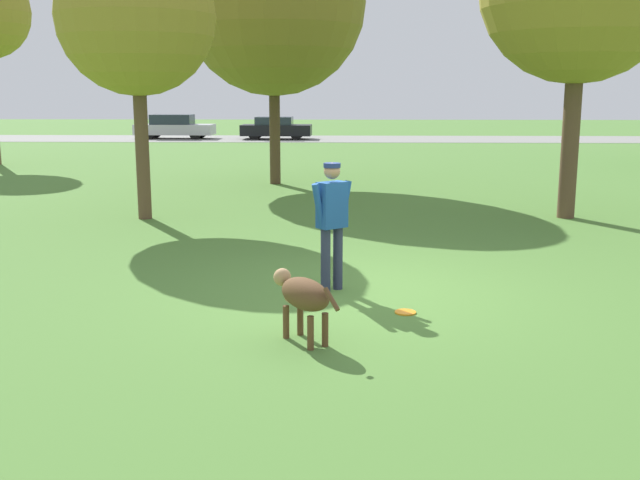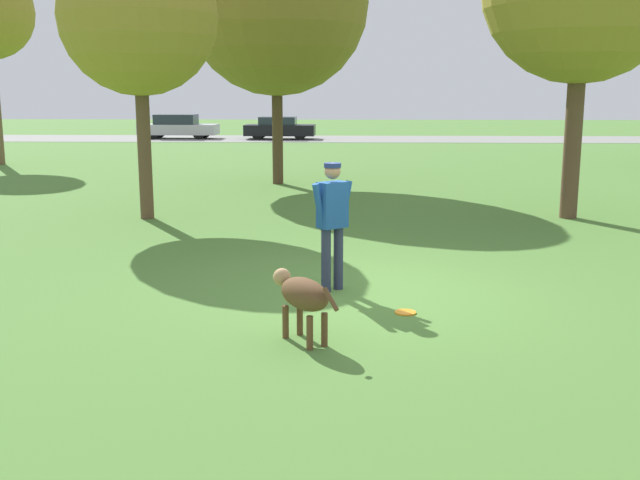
{
  "view_description": "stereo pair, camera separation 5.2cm",
  "coord_description": "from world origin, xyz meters",
  "views": [
    {
      "loc": [
        -0.2,
        -9.65,
        2.64
      ],
      "look_at": [
        -0.46,
        -0.98,
        0.9
      ],
      "focal_mm": 42.0,
      "sensor_mm": 36.0,
      "label": 1
    },
    {
      "loc": [
        -0.14,
        -9.64,
        2.64
      ],
      "look_at": [
        -0.46,
        -0.98,
        0.9
      ],
      "focal_mm": 42.0,
      "sensor_mm": 36.0,
      "label": 2
    }
  ],
  "objects": [
    {
      "name": "tree_near_left",
      "position": [
        -4.33,
        5.7,
        4.09
      ],
      "size": [
        3.18,
        3.18,
        5.7
      ],
      "color": "brown",
      "rests_on": "ground_plane"
    },
    {
      "name": "person",
      "position": [
        -0.34,
        0.08,
        1.01
      ],
      "size": [
        0.56,
        0.49,
        1.71
      ],
      "rotation": [
        0.0,
        0.0,
        0.69
      ],
      "color": "#2D334C",
      "rests_on": "ground_plane"
    },
    {
      "name": "far_road_strip",
      "position": [
        0.0,
        32.0,
        0.01
      ],
      "size": [
        120.0,
        6.0,
        0.01
      ],
      "color": "gray",
      "rests_on": "ground_plane"
    },
    {
      "name": "parked_car_silver",
      "position": [
        -9.57,
        31.97,
        0.66
      ],
      "size": [
        4.35,
        1.76,
        1.33
      ],
      "rotation": [
        0.0,
        0.0,
        -0.03
      ],
      "color": "#B7B7BC",
      "rests_on": "ground_plane"
    },
    {
      "name": "ground_plane",
      "position": [
        0.0,
        0.0,
        0.0
      ],
      "size": [
        120.0,
        120.0,
        0.0
      ],
      "primitive_type": "plane",
      "color": "#4C7A33"
    },
    {
      "name": "parked_car_black",
      "position": [
        -3.88,
        31.69,
        0.61
      ],
      "size": [
        3.85,
        1.78,
        1.22
      ],
      "rotation": [
        0.0,
        0.0,
        -0.02
      ],
      "color": "black",
      "rests_on": "ground_plane"
    },
    {
      "name": "frisbee",
      "position": [
        0.57,
        -0.94,
        0.01
      ],
      "size": [
        0.26,
        0.26,
        0.02
      ],
      "color": "orange",
      "rests_on": "ground_plane"
    },
    {
      "name": "tree_mid_center",
      "position": [
        -2.14,
        11.73,
        5.01
      ],
      "size": [
        5.09,
        5.09,
        7.57
      ],
      "color": "#4C3826",
      "rests_on": "ground_plane"
    },
    {
      "name": "dog",
      "position": [
        -0.61,
        -2.01,
        0.51
      ],
      "size": [
        0.78,
        0.97,
        0.72
      ],
      "rotation": [
        0.0,
        0.0,
        2.22
      ],
      "color": "brown",
      "rests_on": "ground_plane"
    }
  ]
}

